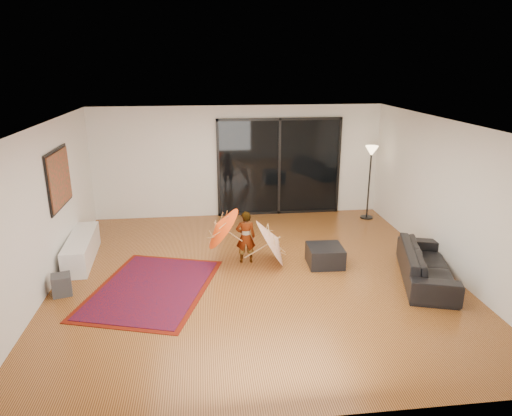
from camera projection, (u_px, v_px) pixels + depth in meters
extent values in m
plane|color=#A8632E|center=(255.00, 275.00, 8.21)|extent=(7.00, 7.00, 0.00)
plane|color=white|center=(255.00, 124.00, 7.38)|extent=(7.00, 7.00, 0.00)
plane|color=silver|center=(239.00, 162.00, 11.10)|extent=(7.00, 0.00, 7.00)
plane|color=silver|center=(297.00, 309.00, 4.48)|extent=(7.00, 0.00, 7.00)
plane|color=silver|center=(42.00, 212.00, 7.40)|extent=(0.00, 7.00, 7.00)
plane|color=silver|center=(449.00, 197.00, 8.19)|extent=(0.00, 7.00, 7.00)
cube|color=black|center=(279.00, 167.00, 11.23)|extent=(3.00, 0.04, 2.40)
cube|color=black|center=(280.00, 119.00, 10.86)|extent=(3.06, 0.06, 0.06)
cube|color=black|center=(279.00, 212.00, 11.57)|extent=(3.06, 0.06, 0.06)
cube|color=black|center=(279.00, 167.00, 11.22)|extent=(0.06, 0.06, 2.40)
cube|color=black|center=(59.00, 179.00, 8.26)|extent=(0.02, 1.28, 1.08)
cube|color=#21532E|center=(60.00, 179.00, 8.26)|extent=(0.03, 1.18, 0.98)
cube|color=white|center=(81.00, 249.00, 8.77)|extent=(0.55, 1.77, 0.49)
cube|color=#424244|center=(62.00, 285.00, 7.49)|extent=(0.37, 0.37, 0.34)
cube|color=#601308|center=(152.00, 288.00, 7.72)|extent=(2.48, 2.95, 0.01)
cube|color=maroon|center=(152.00, 288.00, 7.72)|extent=(2.28, 2.75, 0.02)
imported|color=black|center=(427.00, 265.00, 7.95)|extent=(1.36, 2.16, 0.59)
cube|color=black|center=(325.00, 256.00, 8.60)|extent=(0.67, 0.67, 0.37)
cylinder|color=black|center=(366.00, 217.00, 11.25)|extent=(0.31, 0.31, 0.03)
cylinder|color=black|center=(369.00, 186.00, 11.00)|extent=(0.04, 0.04, 1.64)
cone|color=#FFD899|center=(372.00, 151.00, 10.74)|extent=(0.31, 0.31, 0.24)
imported|color=#999999|center=(246.00, 237.00, 8.62)|extent=(0.38, 0.25, 1.02)
cone|color=#F9460D|center=(216.00, 228.00, 8.44)|extent=(0.68, 0.89, 0.81)
cylinder|color=#B4864D|center=(217.00, 245.00, 8.55)|extent=(0.41, 0.02, 0.33)
cylinder|color=#B4864D|center=(216.00, 223.00, 8.41)|extent=(0.05, 0.02, 0.05)
cone|color=silver|center=(278.00, 239.00, 8.55)|extent=(0.66, 0.98, 0.94)
cylinder|color=#B4864D|center=(278.00, 257.00, 8.66)|extent=(0.49, 0.02, 0.30)
cylinder|color=#B4864D|center=(278.00, 233.00, 8.51)|extent=(0.06, 0.02, 0.05)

